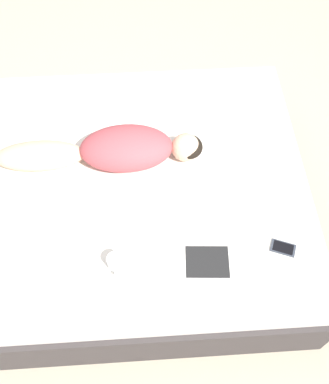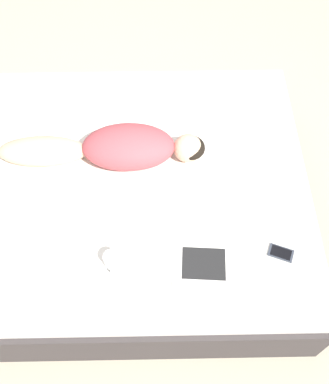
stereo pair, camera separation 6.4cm
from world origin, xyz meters
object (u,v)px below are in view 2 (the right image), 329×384
Objects in this scene: person at (113,148)px; open_magazine at (204,241)px; cell_phone at (281,253)px; coffee_mug at (112,260)px.

person reaches higher than open_magazine.
cell_phone is at bearing 83.11° from open_magazine.
open_magazine is at bearing 103.77° from coffee_mug.
open_magazine is (0.58, 0.51, -0.09)m from person.
coffee_mug reaches higher than cell_phone.
person is 2.14× the size of open_magazine.
open_magazine is 0.42m from cell_phone.
person is 0.70m from coffee_mug.
open_magazine is 0.51m from coffee_mug.
cell_phone is (-0.04, 0.90, -0.04)m from coffee_mug.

